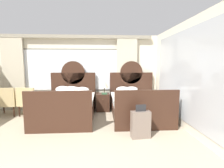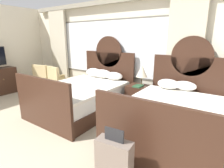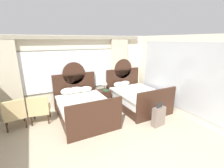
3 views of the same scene
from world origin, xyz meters
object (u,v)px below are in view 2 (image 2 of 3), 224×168
bed_near_window (85,95)px  armchair_by_window_centre (45,78)px  suitcase_on_floor (114,164)px  bed_near_mirror (173,117)px  book_on_nightstand (138,86)px  table_lamp_on_nightstand (142,71)px  armchair_by_window_left (59,81)px  nightstand_between_beds (137,98)px

bed_near_window → armchair_by_window_centre: size_ratio=2.42×
bed_near_window → suitcase_on_floor: 2.42m
bed_near_mirror → armchair_by_window_centre: bearing=175.4°
book_on_nightstand → bed_near_window: bearing=-150.8°
table_lamp_on_nightstand → armchair_by_window_left: bearing=-169.0°
nightstand_between_beds → suitcase_on_floor: bearing=-70.0°
table_lamp_on_nightstand → armchair_by_window_centre: bearing=-171.4°
bed_near_mirror → armchair_by_window_centre: 4.11m
nightstand_between_beds → armchair_by_window_centre: 3.07m
bed_near_mirror → bed_near_window: bearing=179.5°
suitcase_on_floor → bed_near_mirror: bearing=81.0°
armchair_by_window_left → suitcase_on_floor: size_ratio=1.22×
bed_near_mirror → table_lamp_on_nightstand: 1.40m
bed_near_window → armchair_by_window_left: bed_near_window is taller
bed_near_window → book_on_nightstand: 1.30m
armchair_by_window_left → book_on_nightstand: bearing=7.4°
armchair_by_window_centre → suitcase_on_floor: size_ratio=1.22×
book_on_nightstand → bed_near_mirror: bearing=-32.7°
bed_near_mirror → armchair_by_window_left: (-3.42, 0.33, 0.11)m
armchair_by_window_left → bed_near_window: bearing=-13.4°
bed_near_window → book_on_nightstand: bearing=29.2°
table_lamp_on_nightstand → suitcase_on_floor: 2.51m
nightstand_between_beds → book_on_nightstand: 0.34m
armchair_by_window_centre → armchair_by_window_left: bearing=0.1°
bed_near_window → bed_near_mirror: bearing=-0.5°
table_lamp_on_nightstand → book_on_nightstand: size_ratio=1.88×
bed_near_mirror → armchair_by_window_centre: (-4.10, 0.33, 0.11)m
book_on_nightstand → suitcase_on_floor: 2.31m
armchair_by_window_left → suitcase_on_floor: 3.68m
nightstand_between_beds → table_lamp_on_nightstand: bearing=48.3°
table_lamp_on_nightstand → book_on_nightstand: (-0.01, -0.16, -0.32)m
bed_near_mirror → suitcase_on_floor: bearing=-99.0°
armchair_by_window_left → suitcase_on_floor: (3.19, -1.84, -0.18)m
nightstand_between_beds → suitcase_on_floor: size_ratio=0.81×
suitcase_on_floor → nightstand_between_beds: bearing=110.0°
armchair_by_window_left → armchair_by_window_centre: (-0.67, -0.00, 0.00)m
nightstand_between_beds → book_on_nightstand: book_on_nightstand is taller
armchair_by_window_centre → suitcase_on_floor: armchair_by_window_centre is taller
suitcase_on_floor → bed_near_window: bearing=140.9°
bed_near_mirror → table_lamp_on_nightstand: size_ratio=4.54×
nightstand_between_beds → armchair_by_window_left: size_ratio=0.67×
armchair_by_window_left → armchair_by_window_centre: same height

